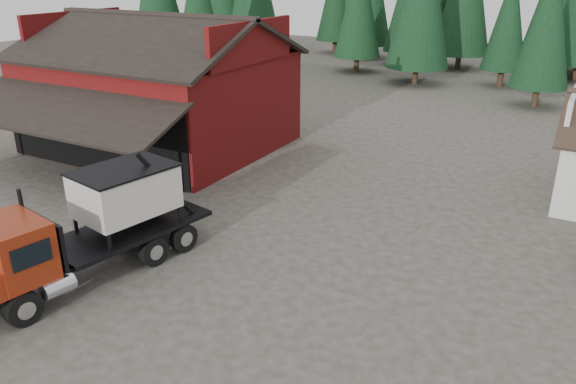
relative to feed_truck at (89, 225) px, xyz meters
The scene contains 7 objects.
ground 4.46m from the feed_truck, 31.40° to the left, with size 120.00×120.00×0.00m, color #443F36.
red_barn 14.21m from the feed_truck, 121.98° to the left, with size 12.80×13.63×7.18m.
conifer_backdrop 44.30m from the feed_truck, 85.48° to the left, with size 76.00×16.00×16.00m, color black, non-canonical shape.
near_pine_a 35.66m from the feed_truck, 121.57° to the left, with size 4.40×4.40×11.40m.
near_pine_b 33.75m from the feed_truck, 73.55° to the left, with size 3.96×3.96×10.40m.
feed_truck is the anchor object (origin of this frame).
equip_box 4.49m from the feed_truck, 126.37° to the left, with size 0.70×1.10×0.60m, color maroon.
Camera 1 is at (9.84, -13.08, 9.44)m, focal length 35.00 mm.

